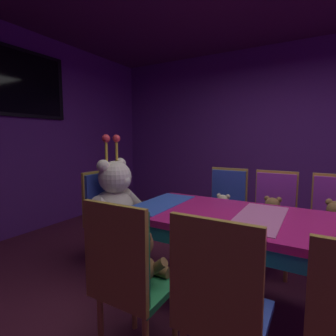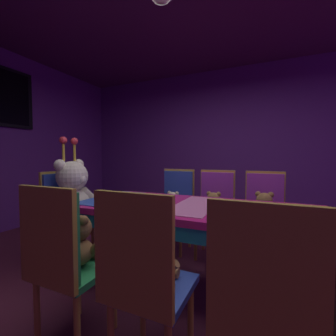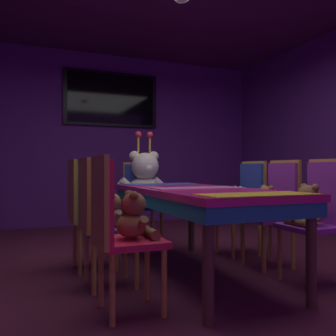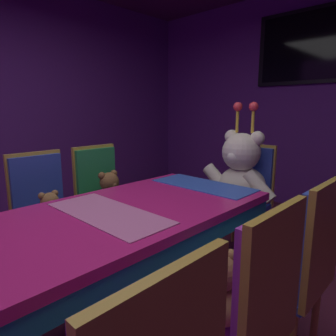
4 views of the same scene
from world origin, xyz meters
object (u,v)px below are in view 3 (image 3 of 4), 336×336
Objects in this scene: banquet_table at (197,199)px; teddy_left_1 at (113,212)px; teddy_right_0 at (307,208)px; chair_right_1 at (278,202)px; chair_right_2 at (248,198)px; teddy_right_1 at (265,203)px; teddy_left_2 at (98,202)px; chair_left_1 at (95,209)px; chair_right_0 at (322,207)px; king_teddy_bear at (145,182)px; chair_left_2 at (81,203)px; teddy_right_2 at (236,200)px; teddy_left_0 at (135,218)px; wall_tv at (112,99)px; throne_chair at (141,194)px; chair_left_0 at (112,218)px.

teddy_left_1 is (-0.72, 0.01, -0.08)m from banquet_table.
teddy_right_0 is 0.55m from chair_right_1.
banquet_table is 1.00m from chair_right_2.
teddy_right_1 is (-0.14, 0.00, -0.01)m from chair_right_1.
chair_left_1 is at bearing -103.51° from teddy_left_2.
chair_right_0 is 2.08m from king_teddy_bear.
chair_left_2 is 3.51× the size of teddy_right_2.
teddy_left_0 is at bearing 0.95° from chair_right_0.
chair_left_2 is 1.74m from chair_right_2.
chair_right_0 is 0.53m from chair_right_1.
wall_tv is at bearing 180.00° from king_teddy_bear.
chair_right_0 is at bearing 97.74° from teddy_right_2.
chair_left_1 is 0.53m from chair_left_2.
teddy_left_1 is at bearing -18.31° from chair_right_0.
banquet_table reaches higher than teddy_right_2.
teddy_left_2 is at bearing -36.23° from throne_chair.
chair_left_2 is at bearing 148.68° from banquet_table.
king_teddy_bear is (0.88, 0.84, 0.15)m from chair_left_2.
chair_right_0 is (0.86, -0.51, -0.05)m from banquet_table.
chair_right_1 is at bearing 0.15° from teddy_left_1.
chair_left_0 and throne_chair have the same top height.
king_teddy_bear reaches higher than chair_right_2.
chair_left_1 is at bearing 16.32° from chair_right_2.
chair_right_0 and chair_right_1 have the same top height.
chair_left_1 is 0.14m from teddy_left_1.
teddy_left_0 is 0.33× the size of chair_right_0.
king_teddy_bear is 0.58× the size of wall_tv.
teddy_left_1 is 0.28× the size of chair_right_2.
teddy_left_0 is at bearing -88.90° from teddy_left_2.
banquet_table is 0.90m from teddy_left_0.
chair_right_1 is at bearing 105.35° from teddy_right_2.
teddy_left_0 is 1.67m from chair_right_1.
wall_tv is at bearing -74.53° from chair_right_1.
chair_right_2 is (1.74, -0.02, 0.00)m from chair_left_2.
teddy_left_0 is at bearing -18.97° from throne_chair.
teddy_right_0 is (1.58, -0.52, 0.00)m from chair_left_1.
chair_right_0 is 0.64× the size of wall_tv.
banquet_table is at bearing -90.00° from wall_tv.
chair_right_1 is at bearing -16.78° from chair_left_2.
wall_tv is (0.72, 3.65, 1.46)m from teddy_left_0.
chair_left_1 and chair_right_2 have the same top height.
throne_chair is (-0.71, 1.53, 0.01)m from teddy_right_1.
teddy_right_1 is at bearing -90.00° from teddy_right_0.
king_teddy_bear is at bearing -57.82° from chair_right_1.
teddy_left_0 is 1.43m from teddy_right_0.
banquet_table is 0.87m from chair_left_1.
teddy_left_1 is at bearing -25.19° from throne_chair.
teddy_right_0 is 0.39× the size of king_teddy_bear.
banquet_table is 2.05× the size of chair_left_2.
chair_right_2 is (0.86, 0.51, -0.05)m from banquet_table.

